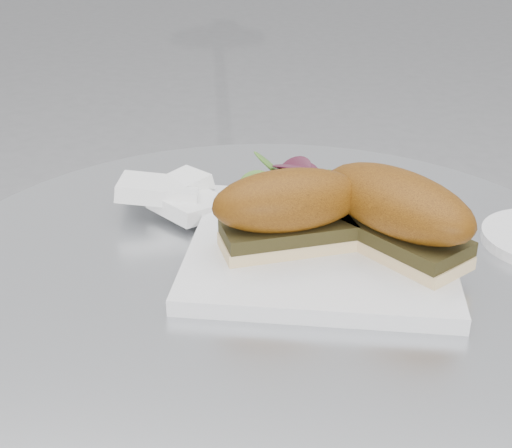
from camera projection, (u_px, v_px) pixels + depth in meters
The scene contains 5 objects.
plate at pixel (320, 248), 0.72m from camera, with size 0.26×0.26×0.02m, color silver.
sandwich_left at pixel (289, 209), 0.68m from camera, with size 0.16×0.12×0.08m.
sandwich_right at pixel (396, 211), 0.68m from camera, with size 0.18×0.18×0.08m.
salad at pixel (302, 187), 0.77m from camera, with size 0.11×0.11×0.05m, color #5D8E2E, non-canonical shape.
napkin at pixel (175, 204), 0.81m from camera, with size 0.12×0.12×0.02m, color white, non-canonical shape.
Camera 1 is at (0.06, -0.61, 1.07)m, focal length 50.00 mm.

